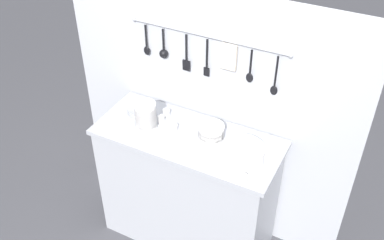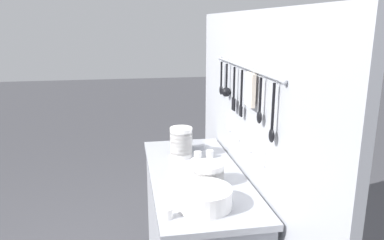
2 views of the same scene
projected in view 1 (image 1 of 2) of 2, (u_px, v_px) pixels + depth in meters
name	position (u px, v px, depth m)	size (l,w,h in m)	color
ground_plane	(188.00, 233.00, 3.31)	(20.00, 20.00, 0.00)	#424247
counter	(188.00, 189.00, 3.03)	(1.17, 0.49, 0.92)	#9EA0A8
back_wall	(207.00, 116.00, 2.98)	(1.97, 0.09, 1.77)	#A8AAB2
bowl_stack_wide_centre	(211.00, 133.00, 2.70)	(0.15, 0.15, 0.11)	white
bowl_stack_nested_right	(146.00, 116.00, 2.77)	(0.13, 0.13, 0.18)	white
plate_stack	(243.00, 153.00, 2.57)	(0.25, 0.25, 0.09)	white
steel_mixing_bowl	(138.00, 110.00, 2.94)	(0.13, 0.13, 0.03)	#93969E
cup_centre	(166.00, 113.00, 2.91)	(0.04, 0.04, 0.04)	white
cup_mid_row	(161.00, 119.00, 2.86)	(0.04, 0.04, 0.04)	white
cup_by_caddy	(243.00, 178.00, 2.43)	(0.04, 0.04, 0.04)	white
cup_beside_plates	(174.00, 127.00, 2.79)	(0.04, 0.04, 0.04)	white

